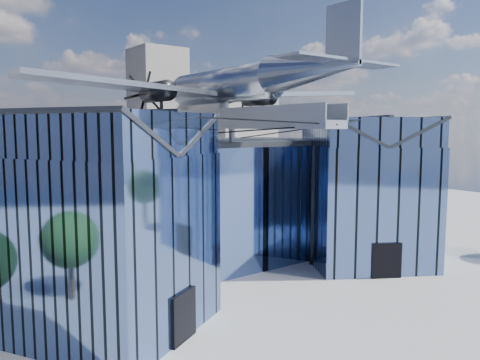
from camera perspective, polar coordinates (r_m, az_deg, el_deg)
ground_plane at (r=33.52m, az=2.10°, el=-12.64°), size 120.00×120.00×0.00m
museum at (r=36.80m, az=-3.56°, el=-2.05°), size 32.88×24.50×17.60m
bg_towers at (r=78.14m, az=-20.96°, el=5.26°), size 77.00×24.50×26.00m
tree_side_e at (r=50.57m, az=21.87°, el=-2.43°), size 4.36×4.36×5.31m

